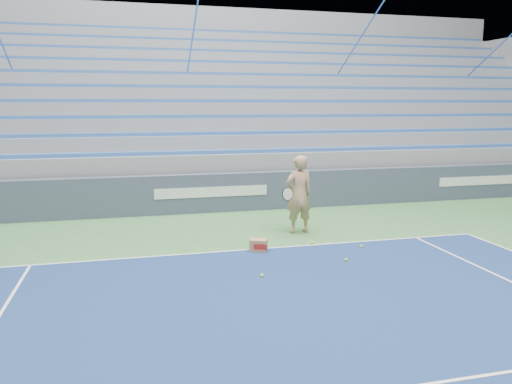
# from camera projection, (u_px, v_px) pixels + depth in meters

# --- Properties ---
(sponsor_barrier) EXTENTS (30.00, 0.32, 1.10)m
(sponsor_barrier) POSITION_uv_depth(u_px,v_px,m) (211.00, 193.00, 14.20)
(sponsor_barrier) COLOR #3C455B
(sponsor_barrier) RESTS_ON ground
(bleachers) EXTENTS (31.00, 9.15, 7.30)m
(bleachers) POSITION_uv_depth(u_px,v_px,m) (187.00, 122.00, 19.35)
(bleachers) COLOR gray
(bleachers) RESTS_ON ground
(tennis_player) EXTENTS (0.97, 0.88, 1.86)m
(tennis_player) POSITION_uv_depth(u_px,v_px,m) (299.00, 194.00, 11.81)
(tennis_player) COLOR tan
(tennis_player) RESTS_ON ground
(ball_box) EXTENTS (0.42, 0.38, 0.26)m
(ball_box) POSITION_uv_depth(u_px,v_px,m) (259.00, 245.00, 10.42)
(ball_box) COLOR #A4784F
(ball_box) RESTS_ON ground
(tennis_ball_0) EXTENTS (0.07, 0.07, 0.07)m
(tennis_ball_0) POSITION_uv_depth(u_px,v_px,m) (262.00, 276.00, 8.85)
(tennis_ball_0) COLOR #D2E42E
(tennis_ball_0) RESTS_ON ground
(tennis_ball_1) EXTENTS (0.07, 0.07, 0.07)m
(tennis_ball_1) POSITION_uv_depth(u_px,v_px,m) (361.00, 246.00, 10.68)
(tennis_ball_1) COLOR #D2E42E
(tennis_ball_1) RESTS_ON ground
(tennis_ball_2) EXTENTS (0.07, 0.07, 0.07)m
(tennis_ball_2) POSITION_uv_depth(u_px,v_px,m) (313.00, 243.00, 10.96)
(tennis_ball_2) COLOR #D2E42E
(tennis_ball_2) RESTS_ON ground
(tennis_ball_3) EXTENTS (0.07, 0.07, 0.07)m
(tennis_ball_3) POSITION_uv_depth(u_px,v_px,m) (346.00, 260.00, 9.75)
(tennis_ball_3) COLOR #D2E42E
(tennis_ball_3) RESTS_ON ground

